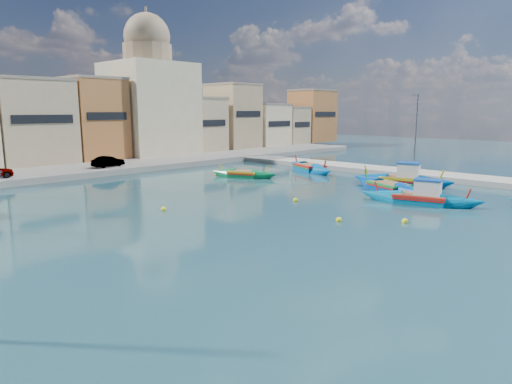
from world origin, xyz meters
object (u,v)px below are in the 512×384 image
luzzu_green (244,175)px  luzzu_blue_cabin (403,181)px  luzzu_blue_south (388,188)px  church_block (149,95)px  luzzu_cyan_mid (309,169)px  luzzu_turquoise_cabin (420,199)px  quay_street_lamp (415,133)px

luzzu_green → luzzu_blue_cabin: bearing=-65.6°
luzzu_green → luzzu_blue_south: (2.76, -13.93, 0.02)m
church_block → luzzu_cyan_mid: (3.81, -24.09, -8.13)m
luzzu_blue_cabin → luzzu_blue_south: size_ratio=1.07×
luzzu_turquoise_cabin → luzzu_blue_cabin: bearing=34.7°
quay_street_lamp → luzzu_turquoise_cabin: bearing=-153.0°
luzzu_blue_cabin → luzzu_green: bearing=114.4°
luzzu_cyan_mid → luzzu_blue_south: bearing=-113.8°
luzzu_blue_cabin → luzzu_cyan_mid: (1.94, 11.56, -0.11)m
quay_street_lamp → luzzu_green: size_ratio=1.12×
church_block → luzzu_turquoise_cabin: (-4.69, -40.19, -8.08)m
quay_street_lamp → luzzu_turquoise_cabin: size_ratio=0.92×
church_block → luzzu_blue_south: (-1.48, -36.08, -8.15)m
quay_street_lamp → luzzu_blue_south: (-8.92, -2.08, -4.08)m
church_block → luzzu_blue_cabin: church_block is taller
luzzu_blue_cabin → luzzu_blue_south: 3.38m
luzzu_green → luzzu_turquoise_cabin: bearing=-91.4°
luzzu_blue_cabin → luzzu_blue_south: (-3.35, -0.43, -0.13)m
luzzu_turquoise_cabin → luzzu_cyan_mid: size_ratio=0.98×
luzzu_blue_cabin → luzzu_green: (-6.11, 13.50, -0.15)m
luzzu_blue_cabin → luzzu_cyan_mid: size_ratio=1.02×
church_block → luzzu_cyan_mid: church_block is taller
church_block → luzzu_green: (-4.24, -22.15, -8.17)m
luzzu_blue_cabin → luzzu_cyan_mid: 11.72m
luzzu_turquoise_cabin → luzzu_blue_south: luzzu_turquoise_cabin is taller
luzzu_blue_cabin → luzzu_green: size_ratio=1.27×
luzzu_blue_cabin → church_block: bearing=93.0°
quay_street_lamp → luzzu_turquoise_cabin: quay_street_lamp is taller
quay_street_lamp → luzzu_blue_cabin: 7.03m
church_block → luzzu_blue_south: size_ratio=2.24×
church_block → luzzu_cyan_mid: 25.71m
church_block → quay_street_lamp: bearing=-77.7°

